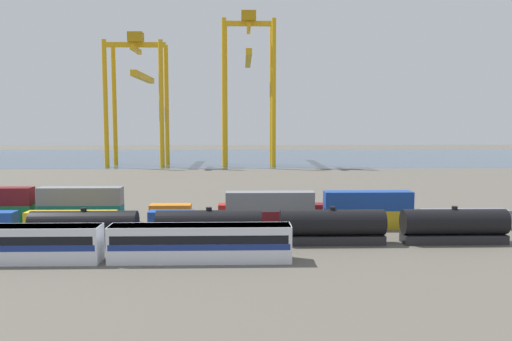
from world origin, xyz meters
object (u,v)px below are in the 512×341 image
Objects in this scene: gantry_crane_central at (249,74)px; shipping_container_10 at (81,213)px; freight_tank_row at (271,226)px; shipping_container_12 at (171,213)px; passenger_train at (105,242)px; shipping_container_7 at (464,219)px; gantry_crane_west at (138,86)px.

shipping_container_10 is at bearing -104.49° from gantry_crane_central.
shipping_container_12 is (-14.05, 14.28, -0.87)m from freight_tank_row.
shipping_container_12 is at bearing 134.54° from freight_tank_row.
passenger_train is 6.50× the size of shipping_container_12.
shipping_container_12 is (-41.53, 5.56, 0.00)m from shipping_container_7.
gantry_crane_central reaches higher than freight_tank_row.
gantry_crane_west is at bearing -178.82° from gantry_crane_central.
shipping_container_12 is at bearing 172.37° from shipping_container_7.
passenger_train is at bearing -160.49° from shipping_container_7.
shipping_container_7 and shipping_container_10 have the same top height.
shipping_container_7 is 1.00× the size of shipping_container_10.
freight_tank_row is 4.73× the size of shipping_container_10.
shipping_container_12 is (3.84, 21.63, -0.84)m from passenger_train.
shipping_container_12 is (13.12, 0.00, 0.00)m from shipping_container_10.
gantry_crane_west reaches higher than freight_tank_row.
shipping_container_10 is at bearing 180.00° from shipping_container_12.
freight_tank_row is 122.42m from gantry_crane_west.
passenger_train is 0.89× the size of gantry_crane_west.
gantry_crane_west is (-11.26, 99.36, 25.29)m from shipping_container_10.
shipping_container_7 is 126.46m from gantry_crane_west.
gantry_crane_west reaches higher than shipping_container_10.
passenger_train is 125.14m from gantry_crane_west.
shipping_container_7 is (27.48, 8.72, -0.87)m from freight_tank_row.
gantry_crane_west is (-24.38, 99.36, 25.29)m from shipping_container_12.
shipping_container_7 is 113.47m from gantry_crane_central.
gantry_crane_central is at bearing 82.74° from shipping_container_12.
passenger_train is at bearing -80.37° from gantry_crane_west.
freight_tank_row is at bearing -89.35° from gantry_crane_central.
passenger_train is 0.69× the size of freight_tank_row.
passenger_train is 23.55m from shipping_container_10.
freight_tank_row is 30.71m from shipping_container_10.
freight_tank_row is at bearing 22.34° from passenger_train.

